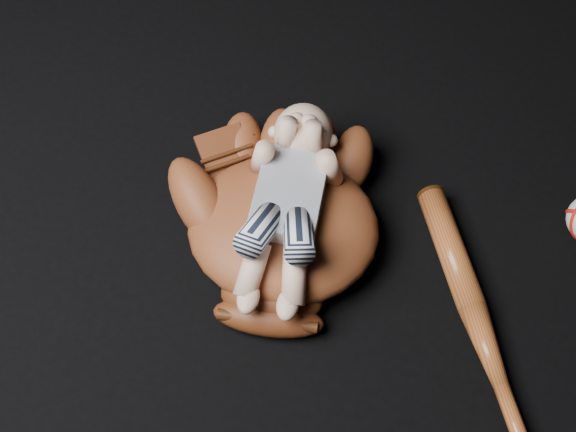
% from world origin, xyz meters
% --- Properties ---
extents(baseball_glove, '(0.37, 0.43, 0.13)m').
position_xyz_m(baseball_glove, '(-0.17, 0.08, 0.07)').
color(baseball_glove, '#602A14').
rests_on(baseball_glove, ground).
extents(newborn_baby, '(0.18, 0.36, 0.14)m').
position_xyz_m(newborn_baby, '(-0.16, 0.07, 0.12)').
color(newborn_baby, '#DAA78C').
rests_on(newborn_baby, baseball_glove).
extents(baseball_bat, '(0.21, 0.46, 0.04)m').
position_xyz_m(baseball_bat, '(0.14, -0.03, 0.02)').
color(baseball_bat, brown).
rests_on(baseball_bat, ground).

